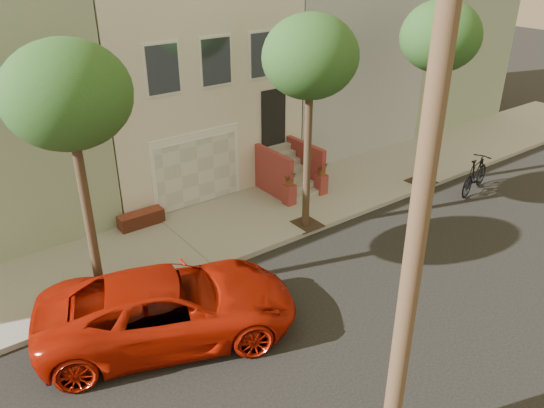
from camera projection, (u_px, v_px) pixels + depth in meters
ground at (374, 301)px, 13.49m from camera, size 90.00×90.00×0.00m
sidewalk at (252, 218)px, 17.30m from camera, size 40.00×3.70×0.15m
house_row at (161, 73)px, 19.90m from camera, size 33.10×11.70×7.00m
tree_left at (68, 97)px, 11.01m from camera, size 2.70×2.57×6.30m
tree_mid at (310, 58)px, 14.47m from camera, size 2.70×2.57×6.30m
tree_right at (441, 38)px, 17.40m from camera, size 2.70×2.57×6.30m
pickup_truck at (169, 307)px, 12.01m from camera, size 6.26×4.46×1.58m
motorcycle at (475, 175)px, 18.98m from camera, size 2.27×1.14×1.31m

